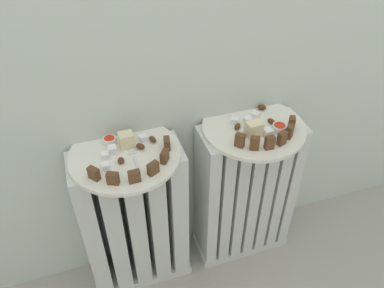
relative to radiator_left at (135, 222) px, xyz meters
The scene contains 37 objects.
radiator_left is the anchor object (origin of this frame).
radiator_right 0.39m from the radiator_left, ahead, with size 0.34×0.14×0.56m.
plate_left 0.29m from the radiator_left, ahead, with size 0.31×0.31×0.01m, color silver.
plate_right 0.48m from the radiator_left, ahead, with size 0.31×0.31×0.01m, color silver.
dark_cake_slice_left_0 0.33m from the radiator_left, 140.62° to the right, with size 0.03×0.02×0.03m, color #56351E.
dark_cake_slice_left_1 0.33m from the radiator_left, 114.33° to the right, with size 0.03×0.02×0.03m, color #56351E.
dark_cake_slice_left_2 0.33m from the radiator_left, 88.05° to the right, with size 0.03×0.02×0.03m, color #56351E.
dark_cake_slice_left_3 0.33m from the radiator_left, 61.76° to the right, with size 0.03×0.02×0.03m, color #56351E.
dark_cake_slice_left_4 0.33m from the radiator_left, 35.48° to the right, with size 0.03×0.02×0.03m, color #56351E.
dark_cake_slice_left_5 0.33m from the radiator_left, ahead, with size 0.03×0.02×0.03m, color #56351E.
marble_cake_slice_left_0 0.32m from the radiator_left, 65.79° to the left, with size 0.04×0.03×0.04m, color beige.
turkish_delight_left_0 0.31m from the radiator_left, 139.26° to the right, with size 0.02×0.02×0.02m, color white.
turkish_delight_left_1 0.31m from the radiator_left, 28.51° to the left, with size 0.02×0.02×0.02m, color white.
turkish_delight_left_2 0.31m from the radiator_left, behind, with size 0.02×0.02×0.02m, color white.
turkish_delight_left_3 0.31m from the radiator_left, 163.43° to the left, with size 0.02×0.02×0.02m, color white.
medjool_date_left_0 0.31m from the radiator_left, ahead, with size 0.03×0.02×0.02m, color #4C2814.
medjool_date_left_1 0.31m from the radiator_left, 15.42° to the left, with size 0.03×0.02×0.02m, color #4C2814.
medjool_date_left_2 0.31m from the radiator_left, 71.01° to the left, with size 0.03×0.02×0.02m, color #4C2814.
medjool_date_left_3 0.30m from the radiator_left, 114.17° to the right, with size 0.02×0.02×0.01m, color #4C2814.
jam_bowl_left 0.31m from the radiator_left, 119.92° to the left, with size 0.04×0.04×0.02m.
dark_cake_slice_right_0 0.45m from the radiator_left, 13.36° to the right, with size 0.03×0.02×0.04m, color #56351E.
dark_cake_slice_right_1 0.48m from the radiator_left, 15.96° to the right, with size 0.03×0.02×0.04m, color #56351E.
dark_cake_slice_right_2 0.51m from the radiator_left, 15.78° to the right, with size 0.03×0.02×0.04m, color #56351E.
dark_cake_slice_right_3 0.54m from the radiator_left, 13.59° to the right, with size 0.03×0.02×0.04m, color #56351E.
dark_cake_slice_right_4 0.56m from the radiator_left, 10.08° to the right, with size 0.03×0.02×0.04m, color #56351E.
dark_cake_slice_right_5 0.58m from the radiator_left, ahead, with size 0.03×0.02×0.04m, color #56351E.
marble_cake_slice_right_0 0.49m from the radiator_left, ahead, with size 0.04×0.03×0.04m, color beige.
turkish_delight_right_0 0.48m from the radiator_left, ahead, with size 0.02×0.02×0.02m, color white.
turkish_delight_right_1 0.51m from the radiator_left, ahead, with size 0.02×0.02×0.02m, color white.
turkish_delight_right_2 0.46m from the radiator_left, ahead, with size 0.02×0.02×0.02m, color white.
turkish_delight_right_3 0.51m from the radiator_left, ahead, with size 0.02×0.02×0.02m, color white.
medjool_date_right_0 0.45m from the radiator_left, ahead, with size 0.03×0.02×0.01m, color #4C2814.
medjool_date_right_1 0.55m from the radiator_left, ahead, with size 0.03×0.02×0.02m, color #4C2814.
medjool_date_right_2 0.45m from the radiator_left, ahead, with size 0.03×0.02×0.02m, color #4C2814.
medjool_date_right_3 0.54m from the radiator_left, ahead, with size 0.03×0.02×0.01m, color #4C2814.
jam_bowl_right 0.54m from the radiator_left, ahead, with size 0.04×0.04×0.02m.
fork 0.30m from the radiator_left, 55.89° to the right, with size 0.02×0.09×0.00m.
Camera 1 is at (-0.27, -0.53, 1.26)m, focal length 35.88 mm.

